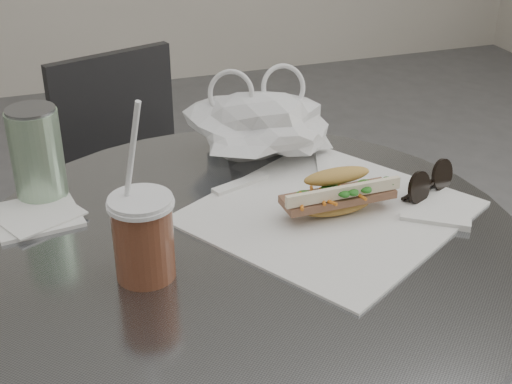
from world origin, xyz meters
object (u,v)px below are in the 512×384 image
object	(u,v)px
iced_coffee	(143,236)
sunglasses	(429,183)
banh_mi	(337,193)
drink_can	(37,155)
chair_far	(151,233)

from	to	relation	value
iced_coffee	sunglasses	bearing A→B (deg)	9.41
banh_mi	drink_can	distance (m)	0.44
sunglasses	drink_can	size ratio (longest dim) A/B	0.75
iced_coffee	chair_far	bearing A→B (deg)	80.24
sunglasses	drink_can	world-z (taller)	drink_can
iced_coffee	sunglasses	world-z (taller)	iced_coffee
banh_mi	drink_can	world-z (taller)	drink_can
banh_mi	sunglasses	distance (m)	0.16
banh_mi	iced_coffee	world-z (taller)	iced_coffee
sunglasses	banh_mi	bearing A→B (deg)	158.50
chair_far	banh_mi	bearing A→B (deg)	84.47
chair_far	banh_mi	world-z (taller)	banh_mi
chair_far	sunglasses	bearing A→B (deg)	96.32
iced_coffee	sunglasses	distance (m)	0.45
banh_mi	sunglasses	world-z (taller)	banh_mi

